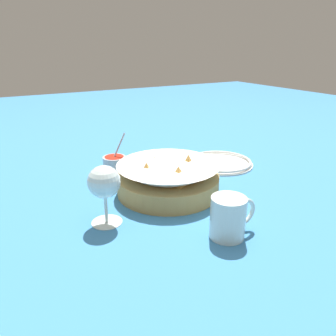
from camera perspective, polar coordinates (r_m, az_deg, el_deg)
name	(u,v)px	position (r m, az deg, el deg)	size (l,w,h in m)	color
ground_plane	(156,192)	(0.87, -2.18, -4.13)	(4.00, 4.00, 0.00)	teal
food_basket	(168,180)	(0.85, 0.01, -2.03)	(0.27, 0.27, 0.10)	#B2894C
sauce_cup	(115,162)	(1.03, -9.30, 0.98)	(0.08, 0.07, 0.11)	#B7B7BC
wine_glass	(104,184)	(0.70, -11.06, -2.76)	(0.07, 0.07, 0.13)	silver
beer_mug	(228,219)	(0.67, 10.49, -8.66)	(0.11, 0.07, 0.09)	silver
side_plate	(220,162)	(1.08, 9.02, 1.03)	(0.21, 0.21, 0.01)	white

